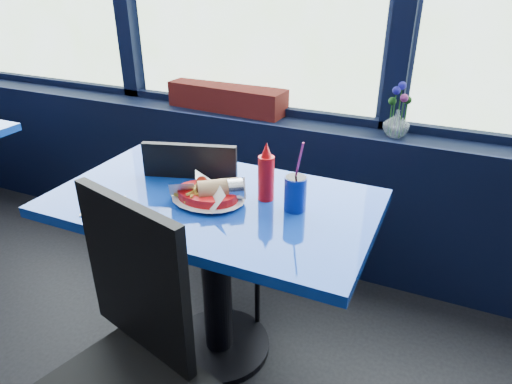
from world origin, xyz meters
The scene contains 10 objects.
window_sill centered at (0.00, 2.87, 0.40)m, with size 5.00×0.26×0.80m, color black.
near_table centered at (0.30, 2.00, 0.57)m, with size 1.20×0.70×0.75m.
chair_near_front centered at (0.37, 1.38, 0.57)m, with size 0.55×0.55×0.99m.
chair_near_back centered at (0.16, 2.24, 0.51)m, with size 0.50×0.50×0.89m.
planter_box centered at (-0.10, 2.89, 0.87)m, with size 0.68×0.17×0.14m, color maroon.
flower_vase centered at (0.82, 2.83, 0.88)m, with size 0.14×0.15×0.26m.
food_basket centered at (0.30, 1.97, 0.78)m, with size 0.28×0.28×0.09m.
ketchup_bottle centered at (0.48, 2.08, 0.85)m, with size 0.06×0.06×0.22m.
soda_cup centered at (0.61, 2.05, 0.82)m, with size 0.08×0.08×0.27m.
napkin centered at (-0.03, 1.78, 0.75)m, with size 0.14×0.14×0.00m, color white.
Camera 1 is at (1.07, 0.69, 1.53)m, focal length 32.00 mm.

